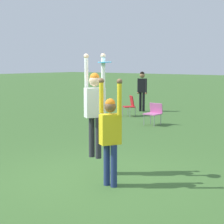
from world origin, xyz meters
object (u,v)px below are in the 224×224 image
at_px(person_jumping, 95,103).
at_px(camping_chair_0, 130,104).
at_px(person_defending, 110,130).
at_px(frisbee, 105,62).
at_px(camping_chair_3, 154,112).
at_px(person_spectator_near, 142,87).

distance_m(person_jumping, camping_chair_0, 8.50).
xyz_separation_m(person_defending, frisbee, (-0.44, 0.38, 1.23)).
relative_size(person_jumping, person_defending, 1.06).
height_order(person_defending, frisbee, frisbee).
height_order(camping_chair_0, camping_chair_3, camping_chair_0).
relative_size(person_jumping, camping_chair_3, 2.65).
height_order(camping_chair_0, person_spectator_near, person_spectator_near).
xyz_separation_m(person_jumping, camping_chair_0, (-4.38, 7.22, -0.95)).
relative_size(frisbee, camping_chair_0, 0.32).
relative_size(frisbee, camping_chair_3, 0.34).
bearing_deg(person_spectator_near, camping_chair_0, -103.00).
distance_m(person_jumping, frisbee, 0.87).
relative_size(camping_chair_0, person_spectator_near, 0.47).
bearing_deg(camping_chair_0, person_defending, 162.94).
height_order(person_defending, camping_chair_0, person_defending).
height_order(person_jumping, camping_chair_0, person_jumping).
bearing_deg(person_jumping, person_defending, -90.00).
xyz_separation_m(person_defending, person_spectator_near, (-5.60, 9.22, 0.09)).
xyz_separation_m(frisbee, camping_chair_0, (-4.66, 7.24, -1.77)).
relative_size(person_defending, camping_chair_0, 2.30).
bearing_deg(camping_chair_3, person_jumping, 111.47).
xyz_separation_m(camping_chair_0, person_spectator_near, (-0.49, 1.60, 0.63)).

